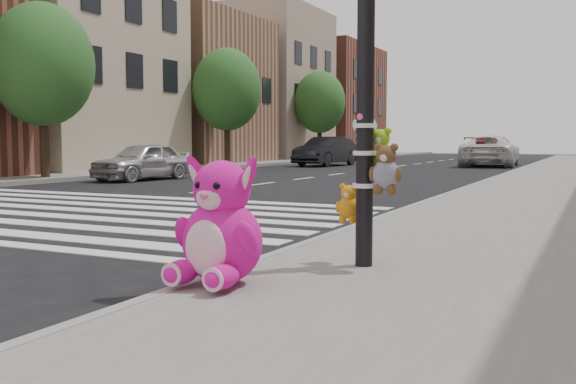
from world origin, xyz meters
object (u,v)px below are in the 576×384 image
Objects in this scene: car_silver_far at (143,161)px; car_dark_far at (327,151)px; signal_pole at (369,94)px; red_teddy at (216,274)px; car_white_near at (490,151)px; pink_bunny at (220,231)px.

car_dark_far reaches higher than car_silver_far.
signal_pole is 1.09× the size of car_silver_far.
signal_pole is at bearing -38.40° from car_silver_far.
red_teddy is 29.04m from car_white_near.
car_white_near is at bearing 95.77° from pink_bunny.
red_teddy is 0.03× the size of car_white_near.
car_silver_far is 0.81× the size of car_dark_far.
signal_pole is 21.15× the size of red_teddy.
car_silver_far is 0.67× the size of car_white_near.
pink_bunny is 5.66× the size of red_teddy.
car_white_near is (8.51, 16.50, 0.14)m from car_silver_far.
car_silver_far is at bearing 59.68° from car_white_near.
car_silver_far is at bearing 128.40° from red_teddy.
car_white_near is (-2.20, 28.96, 0.53)m from red_teddy.
car_dark_far is (0.96, 13.38, 0.12)m from car_silver_far.
car_white_near reaches higher than red_teddy.
signal_pole is 3.74× the size of pink_bunny.
signal_pole is 1.89m from pink_bunny.
pink_bunny is 27.56m from car_dark_far.
pink_bunny is at bearing 88.41° from red_teddy.
pink_bunny is at bearing -123.54° from signal_pole.
car_dark_far reaches higher than pink_bunny.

